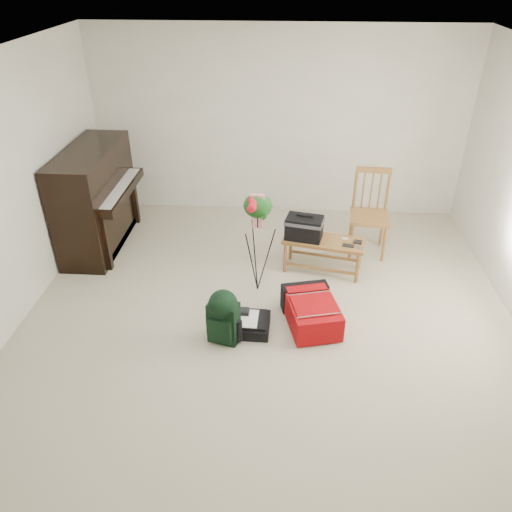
# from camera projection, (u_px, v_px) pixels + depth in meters

# --- Properties ---
(floor) EXTENTS (5.00, 5.50, 0.01)m
(floor) POSITION_uv_depth(u_px,v_px,m) (267.00, 330.00, 4.96)
(floor) COLOR beige
(floor) RESTS_ON ground
(ceiling) EXTENTS (5.00, 5.50, 0.01)m
(ceiling) POSITION_uv_depth(u_px,v_px,m) (271.00, 67.00, 3.66)
(ceiling) COLOR white
(ceiling) RESTS_ON wall_back
(wall_back) EXTENTS (5.00, 0.04, 2.50)m
(wall_back) POSITION_uv_depth(u_px,v_px,m) (278.00, 124.00, 6.65)
(wall_back) COLOR beige
(wall_back) RESTS_ON floor
(piano) EXTENTS (0.71, 1.50, 1.25)m
(piano) POSITION_uv_depth(u_px,v_px,m) (97.00, 200.00, 6.14)
(piano) COLOR black
(piano) RESTS_ON floor
(bench) EXTENTS (0.98, 0.55, 0.71)m
(bench) POSITION_uv_depth(u_px,v_px,m) (310.00, 233.00, 5.63)
(bench) COLOR olive
(bench) RESTS_ON floor
(dining_chair) EXTENTS (0.49, 0.49, 1.04)m
(dining_chair) POSITION_uv_depth(u_px,v_px,m) (369.00, 214.00, 6.03)
(dining_chair) COLOR olive
(dining_chair) RESTS_ON floor
(red_suitcase) EXTENTS (0.61, 0.79, 0.29)m
(red_suitcase) POSITION_uv_depth(u_px,v_px,m) (311.00, 309.00, 5.01)
(red_suitcase) COLOR #B80907
(red_suitcase) RESTS_ON floor
(black_duffel) EXTENTS (0.48, 0.39, 0.20)m
(black_duffel) POSITION_uv_depth(u_px,v_px,m) (246.00, 323.00, 4.94)
(black_duffel) COLOR black
(black_duffel) RESTS_ON floor
(green_backpack) EXTENTS (0.32, 0.30, 0.57)m
(green_backpack) POSITION_uv_depth(u_px,v_px,m) (223.00, 314.00, 4.68)
(green_backpack) COLOR black
(green_backpack) RESTS_ON floor
(flower_stand) EXTENTS (0.42, 0.42, 1.19)m
(flower_stand) POSITION_uv_depth(u_px,v_px,m) (258.00, 244.00, 5.27)
(flower_stand) COLOR black
(flower_stand) RESTS_ON floor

